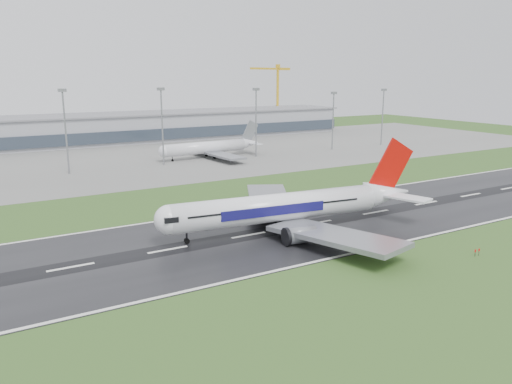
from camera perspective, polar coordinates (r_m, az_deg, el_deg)
ground at (r=141.41m, az=13.41°, el=-2.28°), size 520.00×520.00×0.00m
runway at (r=141.40m, az=13.41°, el=-2.26°), size 400.00×45.00×0.10m
apron at (r=245.10m, az=-7.15°, el=4.43°), size 400.00×130.00×0.08m
terminal at (r=299.87m, az=-11.79°, el=7.27°), size 240.00×36.00×15.00m
main_airliner at (r=120.32m, az=4.43°, el=0.33°), size 75.25×72.44×20.04m
parked_airliner at (r=228.94m, az=-5.33°, el=5.80°), size 55.46×52.12×15.30m
tower_crane at (r=354.61m, az=2.47°, el=10.73°), size 42.12×18.96×43.93m
floodmast_1 at (r=201.75m, az=-20.78°, el=6.21°), size 0.64×0.64×30.70m
floodmast_2 at (r=211.35m, az=-10.58°, el=7.11°), size 0.64×0.64×30.65m
floodmast_3 at (r=230.32m, az=0.01°, el=7.72°), size 0.64×0.64×29.95m
floodmast_4 at (r=255.75m, az=8.73°, el=7.84°), size 0.64×0.64×27.57m
floodmast_5 at (r=277.93m, az=14.16°, el=8.11°), size 0.64×0.64×28.62m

